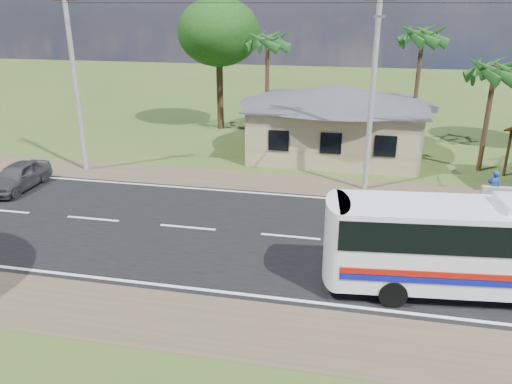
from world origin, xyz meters
TOP-DOWN VIEW (x-y plane):
  - ground at (0.00, 0.00)m, footprint 120.00×120.00m
  - road at (0.00, 0.00)m, footprint 120.00×16.00m
  - house at (1.00, 13.00)m, footprint 12.40×10.00m
  - utility_poles at (2.67, 6.49)m, footprint 32.80×2.22m
  - palm_near at (9.50, 11.00)m, footprint 2.80×2.80m
  - palm_mid at (6.00, 15.50)m, footprint 2.80×2.80m
  - palm_far at (-4.00, 16.00)m, footprint 2.80×2.80m
  - tree_behind_house at (-8.00, 18.00)m, footprint 6.00×6.00m
  - coach_bus at (7.42, -2.92)m, footprint 11.18×3.47m
  - person at (9.04, 5.70)m, footprint 0.70×0.56m
  - small_car at (-14.72, 2.83)m, footprint 1.69×4.12m

SIDE VIEW (x-z plane):
  - ground at x=0.00m, z-range 0.00..0.00m
  - road at x=0.00m, z-range -0.01..0.02m
  - small_car at x=-14.72m, z-range 0.00..1.40m
  - person at x=9.04m, z-range 0.00..1.68m
  - coach_bus at x=7.42m, z-range 0.24..3.66m
  - house at x=1.00m, z-range 0.14..5.14m
  - palm_near at x=9.50m, z-range 2.36..9.06m
  - utility_poles at x=2.67m, z-range 0.27..11.27m
  - palm_far at x=-4.00m, z-range 2.83..10.53m
  - tree_behind_house at x=-8.00m, z-range 2.31..11.92m
  - palm_mid at x=6.00m, z-range 3.06..11.26m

